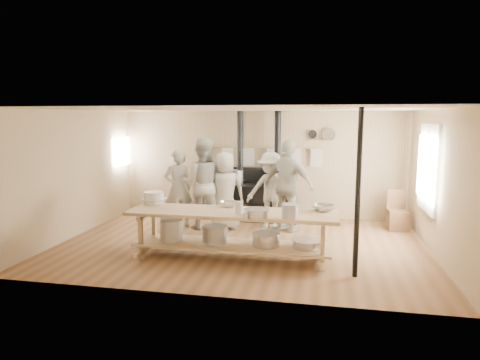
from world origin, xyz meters
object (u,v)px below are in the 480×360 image
object	(u,v)px
roasting_pan	(255,214)
cook_right	(288,186)
cook_by_window	(270,190)
cook_left	(203,184)
chair	(397,218)
prep_table	(231,230)
cook_far_left	(178,189)
cook_center	(225,191)
stove	(258,198)

from	to	relation	value
roasting_pan	cook_right	bearing A→B (deg)	81.74
cook_by_window	cook_right	bearing A→B (deg)	-25.97
cook_left	cook_right	world-z (taller)	cook_left
chair	prep_table	bearing A→B (deg)	-144.02
cook_far_left	cook_center	world-z (taller)	cook_far_left
cook_far_left	cook_right	size ratio (longest dim) A/B	0.89
stove	cook_far_left	bearing A→B (deg)	-145.14
cook_right	chair	size ratio (longest dim) A/B	2.26
stove	cook_far_left	size ratio (longest dim) A/B	1.48
cook_right	cook_far_left	bearing A→B (deg)	28.37
stove	cook_by_window	distance (m)	0.86
cook_center	cook_right	xyz separation A→B (m)	(1.37, 0.07, 0.14)
prep_table	cook_right	distance (m)	2.24
cook_left	cook_by_window	bearing A→B (deg)	-173.45
cook_far_left	cook_left	xyz separation A→B (m)	(0.55, 0.03, 0.12)
cook_far_left	chair	distance (m)	4.87
cook_left	chair	xyz separation A→B (m)	(4.22, 0.70, -0.75)
cook_left	stove	bearing A→B (deg)	-142.91
cook_center	cook_right	world-z (taller)	cook_right
prep_table	cook_right	bearing A→B (deg)	68.23
cook_by_window	cook_left	bearing A→B (deg)	-156.26
chair	stove	bearing A→B (deg)	169.11
cook_right	cook_by_window	world-z (taller)	cook_right
stove	cook_left	xyz separation A→B (m)	(-1.07, -1.10, 0.48)
cook_by_window	chair	world-z (taller)	cook_by_window
prep_table	cook_far_left	distance (m)	2.51
stove	cook_right	world-z (taller)	stove
cook_far_left	roasting_pan	distance (m)	3.05
cook_left	cook_far_left	bearing A→B (deg)	-5.66
prep_table	cook_left	size ratio (longest dim) A/B	1.79
chair	roasting_pan	distance (m)	4.04
cook_far_left	cook_right	xyz separation A→B (m)	(2.43, 0.14, 0.11)
chair	roasting_pan	bearing A→B (deg)	-136.05
prep_table	cook_left	world-z (taller)	cook_left
cook_left	cook_right	xyz separation A→B (m)	(1.87, 0.11, -0.01)
cook_center	cook_left	bearing A→B (deg)	-15.28
cook_far_left	roasting_pan	xyz separation A→B (m)	(2.08, -2.22, 0.01)
cook_right	chair	world-z (taller)	cook_right
cook_left	chair	bearing A→B (deg)	-179.35
cook_by_window	roasting_pan	bearing A→B (deg)	-79.87
prep_table	roasting_pan	size ratio (longest dim) A/B	8.95
chair	roasting_pan	size ratio (longest dim) A/B	2.18
stove	cook_center	xyz separation A→B (m)	(-0.56, -1.06, 0.34)
cook_left	cook_by_window	size ratio (longest dim) A/B	1.19
prep_table	cook_far_left	world-z (taller)	cook_far_left
cook_far_left	cook_left	distance (m)	0.57
prep_table	cook_right	xyz separation A→B (m)	(0.81, 2.03, 0.47)
cook_center	cook_by_window	distance (m)	1.02
cook_left	chair	distance (m)	4.34
stove	cook_right	size ratio (longest dim) A/B	1.31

